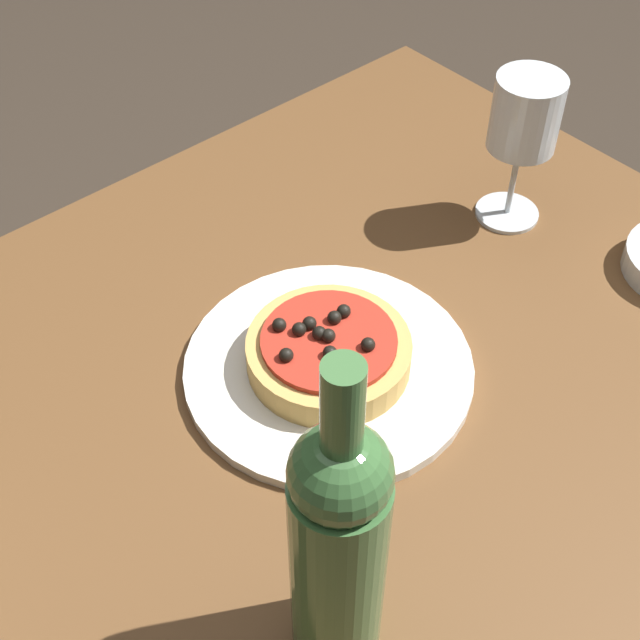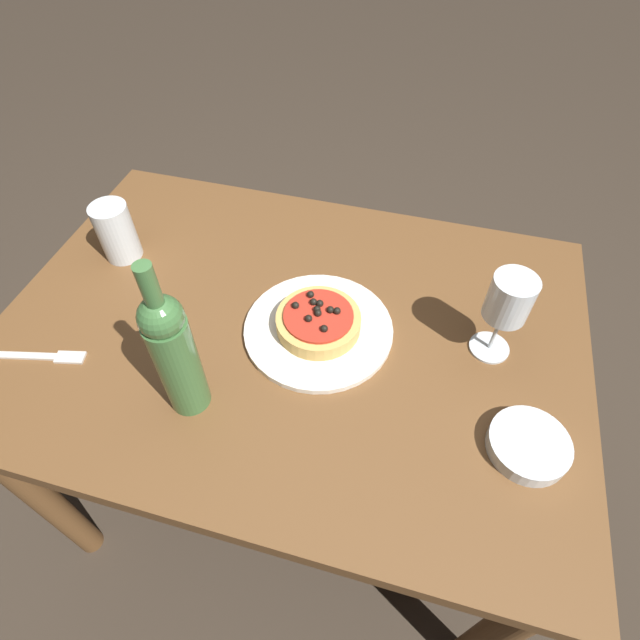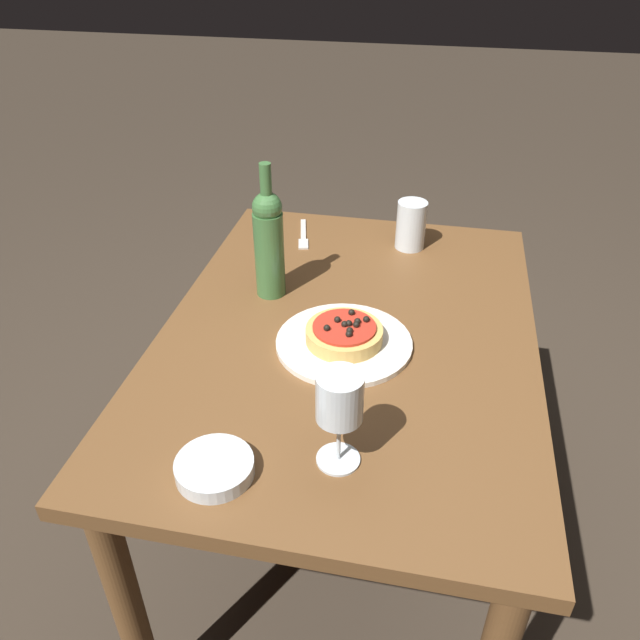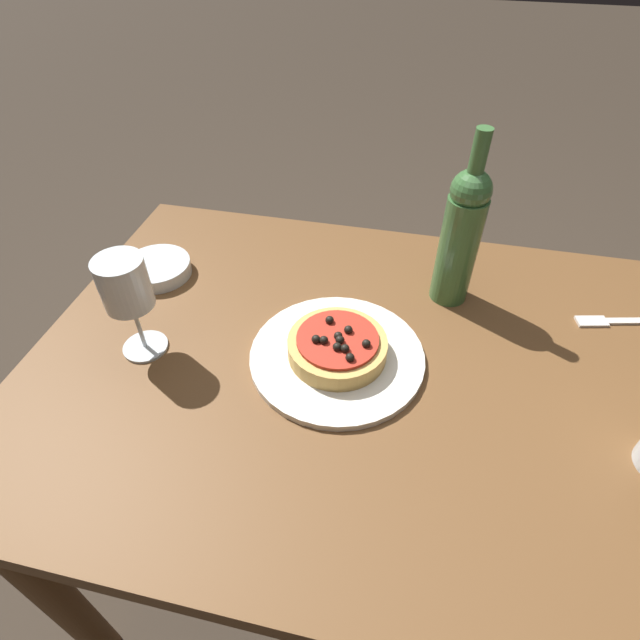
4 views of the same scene
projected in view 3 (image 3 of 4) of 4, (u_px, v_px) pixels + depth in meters
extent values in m
plane|color=#382D23|center=(342.00, 535.00, 1.76)|extent=(14.00, 14.00, 0.00)
cube|color=brown|center=(348.00, 336.00, 1.37)|extent=(1.13, 0.80, 0.03)
cylinder|color=brown|center=(129.00, 612.00, 1.21)|extent=(0.06, 0.06, 0.68)
cylinder|color=brown|center=(481.00, 348.00, 1.92)|extent=(0.06, 0.06, 0.68)
cylinder|color=brown|center=(267.00, 324.00, 2.03)|extent=(0.06, 0.06, 0.68)
cylinder|color=white|center=(344.00, 343.00, 1.31)|extent=(0.29, 0.29, 0.01)
cylinder|color=tan|center=(344.00, 335.00, 1.29)|extent=(0.16, 0.16, 0.03)
cylinder|color=#B72D1E|center=(345.00, 327.00, 1.28)|extent=(0.13, 0.13, 0.01)
sphere|color=black|center=(327.00, 328.00, 1.27)|extent=(0.01, 0.01, 0.01)
sphere|color=black|center=(337.00, 320.00, 1.29)|extent=(0.01, 0.01, 0.01)
sphere|color=black|center=(352.00, 312.00, 1.32)|extent=(0.01, 0.01, 0.01)
sphere|color=black|center=(349.00, 323.00, 1.28)|extent=(0.01, 0.01, 0.01)
sphere|color=black|center=(349.00, 334.00, 1.25)|extent=(0.01, 0.01, 0.01)
sphere|color=black|center=(366.00, 319.00, 1.29)|extent=(0.01, 0.01, 0.01)
sphere|color=black|center=(356.00, 325.00, 1.28)|extent=(0.01, 0.01, 0.01)
sphere|color=black|center=(357.00, 321.00, 1.29)|extent=(0.01, 0.01, 0.01)
sphere|color=black|center=(343.00, 324.00, 1.28)|extent=(0.01, 0.01, 0.01)
sphere|color=black|center=(350.00, 330.00, 1.26)|extent=(0.01, 0.01, 0.01)
cylinder|color=silver|center=(338.00, 459.00, 1.04)|extent=(0.07, 0.07, 0.00)
cylinder|color=silver|center=(339.00, 438.00, 1.01)|extent=(0.01, 0.01, 0.09)
cylinder|color=silver|center=(340.00, 397.00, 0.96)|extent=(0.08, 0.08, 0.08)
cylinder|color=#3D6B38|center=(269.00, 255.00, 1.42)|extent=(0.07, 0.07, 0.20)
sphere|color=#3D6B38|center=(267.00, 207.00, 1.36)|extent=(0.07, 0.07, 0.07)
cylinder|color=#3D6B38|center=(266.00, 182.00, 1.33)|extent=(0.03, 0.03, 0.08)
cylinder|color=silver|center=(411.00, 225.00, 1.64)|extent=(0.08, 0.08, 0.13)
cylinder|color=silver|center=(215.00, 468.00, 1.01)|extent=(0.13, 0.13, 0.03)
cube|color=beige|center=(303.00, 230.00, 1.75)|extent=(0.12, 0.04, 0.00)
cube|color=beige|center=(303.00, 244.00, 1.68)|extent=(0.06, 0.04, 0.00)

